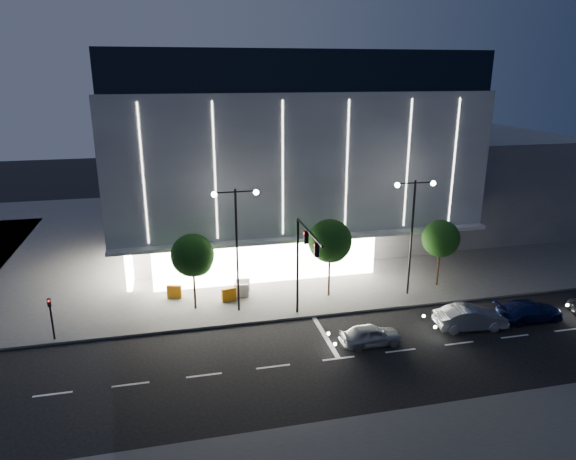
# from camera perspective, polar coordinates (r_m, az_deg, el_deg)

# --- Properties ---
(ground) EXTENTS (160.00, 160.00, 0.00)m
(ground) POSITION_cam_1_polar(r_m,az_deg,el_deg) (32.56, 1.36, -13.15)
(ground) COLOR black
(ground) RESTS_ON ground
(sidewalk_museum) EXTENTS (70.00, 40.00, 0.15)m
(sidewalk_museum) POSITION_cam_1_polar(r_m,az_deg,el_deg) (55.08, 0.29, -0.07)
(sidewalk_museum) COLOR #474747
(sidewalk_museum) RESTS_ON ground
(museum) EXTENTS (30.00, 25.80, 18.00)m
(museum) POSITION_cam_1_polar(r_m,az_deg,el_deg) (51.01, -1.49, 9.13)
(museum) COLOR #4C4C51
(museum) RESTS_ON ground
(annex_building) EXTENTS (16.00, 20.00, 10.00)m
(annex_building) POSITION_cam_1_polar(r_m,az_deg,el_deg) (61.98, 19.66, 5.57)
(annex_building) COLOR #4C4C51
(annex_building) RESTS_ON ground
(traffic_mast) EXTENTS (0.33, 5.89, 7.07)m
(traffic_mast) POSITION_cam_1_polar(r_m,az_deg,el_deg) (33.58, 1.68, -2.69)
(traffic_mast) COLOR black
(traffic_mast) RESTS_ON ground
(street_lamp_west) EXTENTS (3.16, 0.36, 9.00)m
(street_lamp_west) POSITION_cam_1_polar(r_m,az_deg,el_deg) (35.05, -5.74, -0.30)
(street_lamp_west) COLOR black
(street_lamp_west) RESTS_ON ground
(street_lamp_east) EXTENTS (3.16, 0.36, 9.00)m
(street_lamp_east) POSITION_cam_1_polar(r_m,az_deg,el_deg) (38.75, 13.68, 1.00)
(street_lamp_east) COLOR black
(street_lamp_east) RESTS_ON ground
(ped_signal_far) EXTENTS (0.22, 0.24, 3.00)m
(ped_signal_far) POSITION_cam_1_polar(r_m,az_deg,el_deg) (35.80, -24.84, -8.51)
(ped_signal_far) COLOR black
(ped_signal_far) RESTS_ON ground
(tree_left) EXTENTS (3.02, 3.02, 5.72)m
(tree_left) POSITION_cam_1_polar(r_m,az_deg,el_deg) (36.43, -10.51, -3.02)
(tree_left) COLOR black
(tree_left) RESTS_ON ground
(tree_mid) EXTENTS (3.25, 3.25, 6.15)m
(tree_mid) POSITION_cam_1_polar(r_m,az_deg,el_deg) (37.94, 4.71, -1.47)
(tree_mid) COLOR black
(tree_mid) RESTS_ON ground
(tree_right) EXTENTS (2.91, 2.91, 5.51)m
(tree_right) POSITION_cam_1_polar(r_m,az_deg,el_deg) (41.60, 16.61, -1.11)
(tree_right) COLOR black
(tree_right) RESTS_ON ground
(car_lead) EXTENTS (3.95, 1.69, 1.33)m
(car_lead) POSITION_cam_1_polar(r_m,az_deg,el_deg) (33.17, 9.16, -11.45)
(car_lead) COLOR #AAADB2
(car_lead) RESTS_ON ground
(car_second) EXTENTS (4.88, 2.09, 1.56)m
(car_second) POSITION_cam_1_polar(r_m,az_deg,el_deg) (36.69, 19.60, -9.15)
(car_second) COLOR #B7BCC0
(car_second) RESTS_ON ground
(car_third) EXTENTS (4.75, 1.94, 1.38)m
(car_third) POSITION_cam_1_polar(r_m,az_deg,el_deg) (39.45, 25.22, -8.10)
(car_third) COLOR navy
(car_third) RESTS_ON ground
(barrier_a) EXTENTS (1.13, 0.52, 1.00)m
(barrier_a) POSITION_cam_1_polar(r_m,az_deg,el_deg) (39.65, -12.51, -6.71)
(barrier_a) COLOR #C8690B
(barrier_a) RESTS_ON sidewalk_museum
(barrier_b) EXTENTS (1.13, 0.42, 1.00)m
(barrier_b) POSITION_cam_1_polar(r_m,az_deg,el_deg) (39.07, -5.19, -6.72)
(barrier_b) COLOR #BABABA
(barrier_b) RESTS_ON sidewalk_museum
(barrier_c) EXTENTS (1.13, 0.51, 1.00)m
(barrier_c) POSITION_cam_1_polar(r_m,az_deg,el_deg) (38.48, -6.58, -7.15)
(barrier_c) COLOR #CB6F0B
(barrier_c) RESTS_ON sidewalk_museum
(barrier_d) EXTENTS (1.11, 0.32, 1.00)m
(barrier_d) POSITION_cam_1_polar(r_m,az_deg,el_deg) (40.10, -5.06, -6.07)
(barrier_d) COLOR white
(barrier_d) RESTS_ON sidewalk_museum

